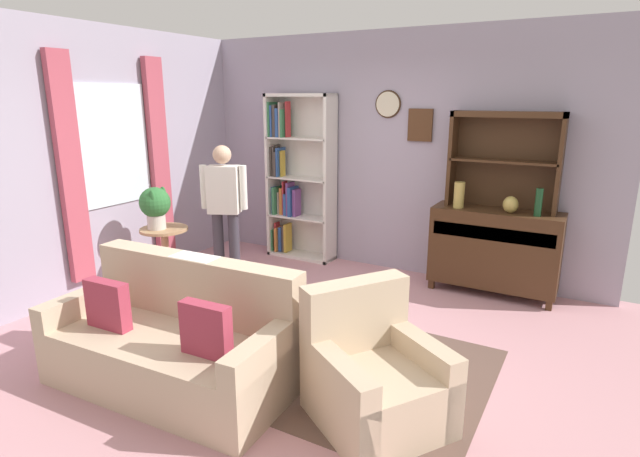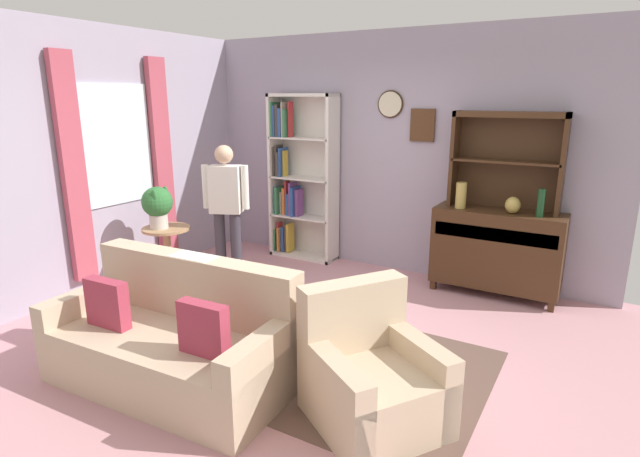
{
  "view_description": "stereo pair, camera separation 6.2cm",
  "coord_description": "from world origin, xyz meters",
  "views": [
    {
      "loc": [
        2.17,
        -3.46,
        2.06
      ],
      "look_at": [
        0.1,
        0.2,
        0.95
      ],
      "focal_mm": 28.09,
      "sensor_mm": 36.0,
      "label": 1
    },
    {
      "loc": [
        2.23,
        -3.43,
        2.06
      ],
      "look_at": [
        0.1,
        0.2,
        0.95
      ],
      "focal_mm": 28.09,
      "sensor_mm": 36.0,
      "label": 2
    }
  ],
  "objects": [
    {
      "name": "book_stack",
      "position": [
        -0.17,
        -0.23,
        0.47
      ],
      "size": [
        0.2,
        0.16,
        0.1
      ],
      "color": "#CC7233",
      "rests_on": "coffee_table"
    },
    {
      "name": "plant_stand",
      "position": [
        -1.96,
        0.33,
        0.41
      ],
      "size": [
        0.52,
        0.52,
        0.66
      ],
      "color": "#A87F56",
      "rests_on": "ground_plane"
    },
    {
      "name": "sideboard_hutch",
      "position": [
        1.29,
        1.97,
        1.56
      ],
      "size": [
        1.1,
        0.26,
        1.0
      ],
      "color": "#422816",
      "rests_on": "sideboard"
    },
    {
      "name": "potted_plant_large",
      "position": [
        -1.99,
        0.27,
        0.93
      ],
      "size": [
        0.33,
        0.33,
        0.46
      ],
      "color": "beige",
      "rests_on": "plant_stand"
    },
    {
      "name": "coffee_table",
      "position": [
        -0.14,
        -0.29,
        0.35
      ],
      "size": [
        0.8,
        0.5,
        0.42
      ],
      "color": "#422816",
      "rests_on": "ground_plane"
    },
    {
      "name": "person_reading",
      "position": [
        -1.39,
        0.7,
        0.91
      ],
      "size": [
        0.51,
        0.32,
        1.56
      ],
      "color": "#38333D",
      "rests_on": "ground_plane"
    },
    {
      "name": "armchair_floral",
      "position": [
        1.06,
        -0.78,
        0.29
      ],
      "size": [
        1.06,
        1.06,
        0.88
      ],
      "color": "#C6AD8E",
      "rests_on": "ground_plane"
    },
    {
      "name": "wall_left",
      "position": [
        -2.52,
        0.03,
        1.4
      ],
      "size": [
        0.16,
        4.2,
        2.8
      ],
      "color": "#A399AD",
      "rests_on": "ground_plane"
    },
    {
      "name": "area_rug",
      "position": [
        0.2,
        -0.3,
        0.0
      ],
      "size": [
        2.97,
        1.79,
        0.01
      ],
      "primitive_type": "cube",
      "color": "brown",
      "rests_on": "ground_plane"
    },
    {
      "name": "bottle_wine",
      "position": [
        1.68,
        1.77,
        1.06
      ],
      "size": [
        0.07,
        0.07,
        0.28
      ],
      "primitive_type": "cylinder",
      "color": "#194223",
      "rests_on": "sideboard"
    },
    {
      "name": "bookshelf",
      "position": [
        -1.25,
        1.94,
        1.05
      ],
      "size": [
        0.9,
        0.3,
        2.1
      ],
      "color": "silver",
      "rests_on": "ground_plane"
    },
    {
      "name": "vase_round",
      "position": [
        1.42,
        1.79,
        1.01
      ],
      "size": [
        0.15,
        0.15,
        0.17
      ],
      "primitive_type": "ellipsoid",
      "color": "tan",
      "rests_on": "sideboard"
    },
    {
      "name": "vase_tall",
      "position": [
        0.9,
        1.78,
        1.06
      ],
      "size": [
        0.11,
        0.11,
        0.27
      ],
      "primitive_type": "cylinder",
      "color": "tan",
      "rests_on": "sideboard"
    },
    {
      "name": "wall_back",
      "position": [
        0.0,
        2.13,
        1.4
      ],
      "size": [
        5.0,
        0.09,
        2.8
      ],
      "color": "#A399AD",
      "rests_on": "ground_plane"
    },
    {
      "name": "couch_floral",
      "position": [
        -0.39,
        -1.1,
        0.31
      ],
      "size": [
        1.84,
        0.94,
        0.9
      ],
      "color": "#C6AD8E",
      "rests_on": "ground_plane"
    },
    {
      "name": "sideboard",
      "position": [
        1.29,
        1.86,
        0.51
      ],
      "size": [
        1.3,
        0.45,
        0.92
      ],
      "color": "#422816",
      "rests_on": "ground_plane"
    },
    {
      "name": "ground_plane",
      "position": [
        0.0,
        0.0,
        -0.01
      ],
      "size": [
        5.4,
        4.6,
        0.02
      ],
      "primitive_type": "cube",
      "color": "#C68C93"
    }
  ]
}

